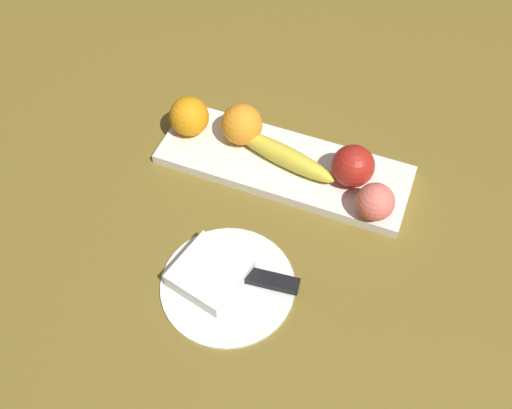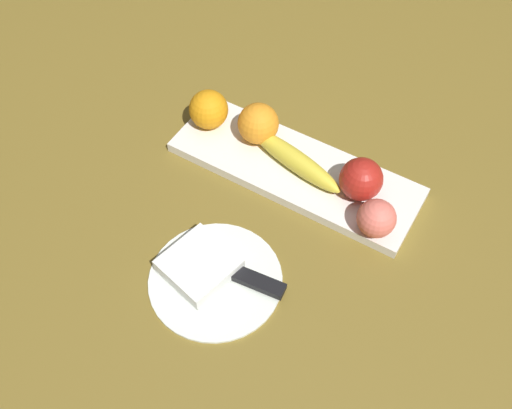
{
  "view_description": "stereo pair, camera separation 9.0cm",
  "coord_description": "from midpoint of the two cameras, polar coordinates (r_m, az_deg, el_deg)",
  "views": [
    {
      "loc": [
        -0.19,
        0.66,
        0.78
      ],
      "look_at": [
        0.0,
        0.16,
        0.05
      ],
      "focal_mm": 40.09,
      "sensor_mm": 36.0,
      "label": 1
    },
    {
      "loc": [
        -0.27,
        0.62,
        0.78
      ],
      "look_at": [
        0.0,
        0.16,
        0.05
      ],
      "focal_mm": 40.09,
      "sensor_mm": 36.0,
      "label": 2
    }
  ],
  "objects": [
    {
      "name": "apple",
      "position": [
        0.95,
        6.99,
        3.66
      ],
      "size": [
        0.07,
        0.07,
        0.07
      ],
      "primitive_type": "sphere",
      "color": "#AC2219",
      "rests_on": "fruit_tray"
    },
    {
      "name": "dinner_plate",
      "position": [
        0.88,
        -5.97,
        -8.05
      ],
      "size": [
        0.21,
        0.21,
        0.01
      ],
      "primitive_type": "cylinder",
      "color": "white",
      "rests_on": "ground_plane"
    },
    {
      "name": "orange_near_apple",
      "position": [
        1.03,
        -9.2,
        8.53
      ],
      "size": [
        0.07,
        0.07,
        0.07
      ],
      "primitive_type": "sphere",
      "color": "orange",
      "rests_on": "fruit_tray"
    },
    {
      "name": "folded_napkin",
      "position": [
        0.87,
        -7.6,
        -6.97
      ],
      "size": [
        0.12,
        0.12,
        0.02
      ],
      "primitive_type": "cube",
      "rotation": [
        0.0,
        0.0,
        -0.23
      ],
      "color": "white",
      "rests_on": "dinner_plate"
    },
    {
      "name": "ground_plane",
      "position": [
        1.03,
        0.88,
        4.78
      ],
      "size": [
        2.4,
        2.4,
        0.0
      ],
      "primitive_type": "plane",
      "color": "brown"
    },
    {
      "name": "orange_near_banana",
      "position": [
        1.01,
        -4.01,
        7.83
      ],
      "size": [
        0.07,
        0.07,
        0.07
      ],
      "primitive_type": "sphere",
      "color": "orange",
      "rests_on": "fruit_tray"
    },
    {
      "name": "knife",
      "position": [
        0.87,
        -2.6,
        -7.57
      ],
      "size": [
        0.18,
        0.04,
        0.01
      ],
      "rotation": [
        0.0,
        0.0,
        0.11
      ],
      "color": "silver",
      "rests_on": "dinner_plate"
    },
    {
      "name": "banana",
      "position": [
        0.98,
        0.09,
        4.76
      ],
      "size": [
        0.2,
        0.08,
        0.04
      ],
      "primitive_type": "ellipsoid",
      "rotation": [
        0.0,
        0.0,
        2.92
      ],
      "color": "yellow",
      "rests_on": "fruit_tray"
    },
    {
      "name": "fruit_tray",
      "position": [
        1.0,
        0.05,
        3.86
      ],
      "size": [
        0.44,
        0.15,
        0.02
      ],
      "primitive_type": "cube",
      "color": "white",
      "rests_on": "ground_plane"
    },
    {
      "name": "peach",
      "position": [
        0.91,
        9.07,
        0.07
      ],
      "size": [
        0.06,
        0.06,
        0.06
      ],
      "primitive_type": "sphere",
      "color": "#E96C5C",
      "rests_on": "fruit_tray"
    }
  ]
}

